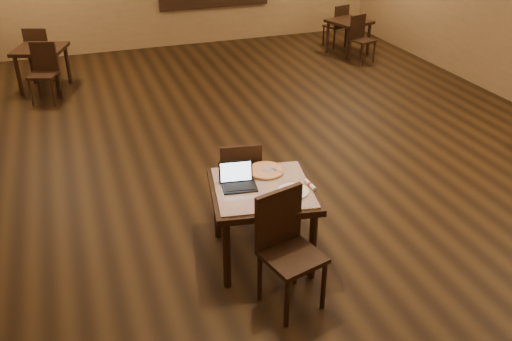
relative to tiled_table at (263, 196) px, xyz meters
name	(u,v)px	position (x,y,z in m)	size (l,w,h in m)	color
ground	(280,138)	(1.14, 2.38, -0.66)	(10.00, 10.00, 0.00)	black
tiled_table	(263,196)	(0.00, 0.00, 0.00)	(1.06, 1.06, 0.76)	black
chair_main_near	(286,243)	(-0.02, -0.61, -0.08)	(0.54, 0.54, 1.02)	black
chair_main_far	(240,178)	(-0.01, 0.62, -0.13)	(0.47, 0.47, 0.93)	black
laptop	(238,180)	(-0.20, 0.10, 0.16)	(0.33, 0.28, 0.21)	black
plate	(293,191)	(0.22, -0.18, 0.11)	(0.28, 0.28, 0.02)	white
pizza_slice	(293,190)	(0.22, -0.18, 0.13)	(0.19, 0.19, 0.02)	beige
pizza_pan	(266,172)	(0.12, 0.24, 0.11)	(0.35, 0.35, 0.01)	silver
pizza_whole	(266,170)	(0.12, 0.24, 0.12)	(0.35, 0.35, 0.02)	beige
spatula	(269,170)	(0.14, 0.22, 0.13)	(0.10, 0.24, 0.01)	silver
napkin_roll	(310,185)	(0.40, -0.14, 0.12)	(0.05, 0.17, 0.04)	white
other_table_a	(349,26)	(3.89, 5.61, -0.10)	(0.89, 0.89, 0.67)	black
other_table_a_chair_near	(360,36)	(3.87, 5.10, -0.17)	(0.47, 0.47, 0.87)	black
other_table_a_chair_far	(338,23)	(3.91, 6.12, -0.17)	(0.47, 0.47, 0.87)	black
other_table_b	(41,55)	(-1.86, 5.48, -0.07)	(0.97, 0.97, 0.71)	black
other_table_b_chair_near	(44,69)	(-1.83, 4.94, -0.14)	(0.51, 0.51, 0.92)	black
other_table_b_chair_far	(40,50)	(-1.89, 6.03, -0.14)	(0.51, 0.51, 0.92)	black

